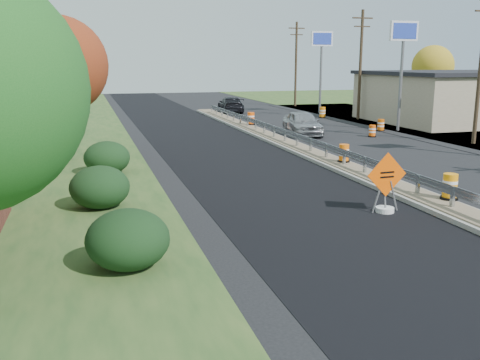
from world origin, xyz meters
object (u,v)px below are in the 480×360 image
object	(u,v)px
barrel_shoulder_mid	(381,125)
barrel_median_far	(251,119)
barrel_shoulder_near	(372,131)
barrel_median_near	(450,187)
car_dark_far	(231,105)
barrel_median_mid	(344,154)
barrel_shoulder_far	(322,113)
car_silver	(302,123)
caution_sign	(385,197)

from	to	relation	value
barrel_shoulder_mid	barrel_median_far	bearing A→B (deg)	151.58
barrel_median_far	barrel_shoulder_near	xyz separation A→B (m)	(6.45, -7.29, -0.31)
barrel_median_far	barrel_shoulder_mid	xyz separation A→B (m)	(8.65, -4.68, -0.27)
barrel_median_near	barrel_median_far	size ratio (longest dim) A/B	0.96
car_dark_far	barrel_shoulder_mid	bearing A→B (deg)	118.78
barrel_shoulder_near	car_dark_far	world-z (taller)	car_dark_far
barrel_median_near	barrel_shoulder_mid	distance (m)	21.19
barrel_median_mid	barrel_shoulder_far	bearing A→B (deg)	67.86
barrel_median_near	car_dark_far	distance (m)	36.85
barrel_shoulder_far	barrel_median_far	bearing A→B (deg)	-148.19
barrel_shoulder_mid	car_silver	bearing A→B (deg)	-177.24
barrel_shoulder_near	car_silver	world-z (taller)	car_silver
barrel_median_mid	car_dark_far	world-z (taller)	car_dark_far
barrel_shoulder_mid	barrel_shoulder_far	size ratio (longest dim) A/B	0.90
barrel_shoulder_near	car_dark_far	distance (m)	20.61
barrel_shoulder_far	caution_sign	bearing A→B (deg)	-110.81
caution_sign	barrel_median_near	bearing A→B (deg)	0.70
barrel_shoulder_near	barrel_shoulder_far	xyz separation A→B (m)	(2.06, 12.57, 0.08)
barrel_median_mid	barrel_shoulder_mid	world-z (taller)	barrel_median_mid
barrel_shoulder_mid	barrel_shoulder_far	xyz separation A→B (m)	(-0.14, 9.96, 0.05)
barrel_shoulder_near	barrel_shoulder_mid	bearing A→B (deg)	49.87
barrel_median_near	car_silver	distance (m)	19.16
barrel_median_far	car_silver	xyz separation A→B (m)	(2.25, -4.99, 0.15)
barrel_median_near	barrel_shoulder_mid	world-z (taller)	barrel_median_near
barrel_median_mid	barrel_shoulder_near	xyz separation A→B (m)	(6.75, 9.07, -0.26)
barrel_median_mid	barrel_shoulder_mid	size ratio (longest dim) A/B	0.99
barrel_shoulder_mid	barrel_median_mid	bearing A→B (deg)	-127.45
caution_sign	barrel_median_far	world-z (taller)	caution_sign
barrel_median_near	barrel_median_mid	bearing A→B (deg)	92.23
barrel_median_near	car_silver	size ratio (longest dim) A/B	0.19
barrel_median_mid	car_silver	bearing A→B (deg)	77.39
car_dark_far	barrel_median_mid	bearing A→B (deg)	93.26
barrel_median_near	barrel_median_far	bearing A→B (deg)	90.00
barrel_shoulder_mid	car_silver	xyz separation A→B (m)	(-6.40, -0.31, 0.42)
barrel_median_far	car_dark_far	world-z (taller)	car_dark_far
barrel_median_far	car_dark_far	distance (m)	12.91
caution_sign	car_dark_far	world-z (taller)	caution_sign
barrel_median_near	barrel_median_far	world-z (taller)	barrel_median_far
barrel_shoulder_far	car_dark_far	world-z (taller)	car_dark_far
barrel_median_far	barrel_shoulder_far	distance (m)	10.01
barrel_median_mid	car_dark_far	size ratio (longest dim) A/B	0.16
caution_sign	barrel_shoulder_mid	xyz separation A→B (m)	(11.35, 19.52, -0.11)
barrel_shoulder_far	barrel_shoulder_mid	bearing A→B (deg)	-89.18
barrel_median_mid	barrel_median_far	xyz separation A→B (m)	(0.30, 16.36, 0.05)
barrel_median_mid	car_silver	xyz separation A→B (m)	(2.54, 11.37, 0.19)
barrel_median_near	car_dark_far	xyz separation A→B (m)	(1.82, 36.81, 0.11)
barrel_shoulder_near	car_dark_far	bearing A→B (deg)	102.99
barrel_median_near	barrel_shoulder_near	world-z (taller)	barrel_median_near
barrel_median_far	barrel_shoulder_mid	bearing A→B (deg)	-28.42
caution_sign	barrel_shoulder_near	distance (m)	19.23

